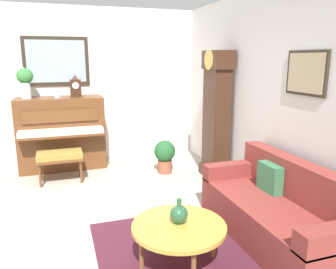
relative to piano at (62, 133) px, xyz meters
The scene contains 14 objects.
ground_plane 2.34m from the piano, ahead, with size 6.40×6.00×0.10m, color #B2A899.
wall_left 0.88m from the piano, 151.87° to the left, with size 0.13×4.90×2.80m.
wall_back 3.52m from the piano, 49.13° to the left, with size 5.30×0.13×2.80m.
area_rug 3.53m from the piano, 16.35° to the left, with size 2.10×1.50×0.01m, color #4C1E2D.
piano is the anchor object (origin of this frame).
piano_bench 0.75m from the piano, ahead, with size 0.42×0.70×0.48m.
grandfather_clock 2.68m from the piano, 61.95° to the left, with size 0.52×0.34×2.03m.
couch 3.87m from the piano, 33.35° to the left, with size 1.90×0.80×0.84m.
coffee_table 3.47m from the piano, 16.12° to the left, with size 0.88×0.88×0.41m.
mantel_clock 0.84m from the piano, 89.42° to the left, with size 0.13×0.18×0.38m.
flower_vase 1.06m from the piano, 89.73° to the right, with size 0.26×0.26×0.58m.
teacup 0.65m from the piano, 27.21° to the right, with size 0.12×0.12×0.06m.
green_jug 3.43m from the piano, 16.49° to the left, with size 0.17×0.17×0.24m.
potted_plant 1.85m from the piano, 63.09° to the left, with size 0.36×0.36×0.56m.
Camera 1 is at (3.72, -0.22, 1.91)m, focal length 35.60 mm.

